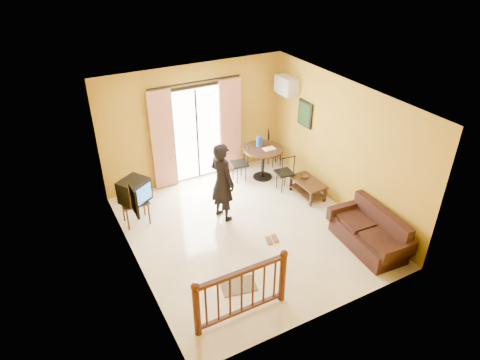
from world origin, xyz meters
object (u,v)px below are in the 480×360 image
dining_table (263,154)px  sofa (370,233)px  standing_person (222,182)px  coffee_table (308,186)px  television (134,191)px

dining_table → sofa: 3.28m
sofa → standing_person: size_ratio=0.96×
dining_table → coffee_table: dining_table is taller
sofa → standing_person: standing_person is taller
coffee_table → sofa: 2.02m
coffee_table → standing_person: bearing=175.3°
coffee_table → sofa: size_ratio=0.52×
television → dining_table: 3.26m
standing_person → coffee_table: bearing=-111.3°
coffee_table → sofa: bearing=-90.0°
sofa → standing_person: (-2.07, 2.19, 0.58)m
dining_table → television: bearing=-173.4°
dining_table → sofa: dining_table is taller
coffee_table → standing_person: standing_person is taller
television → dining_table: size_ratio=0.74×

